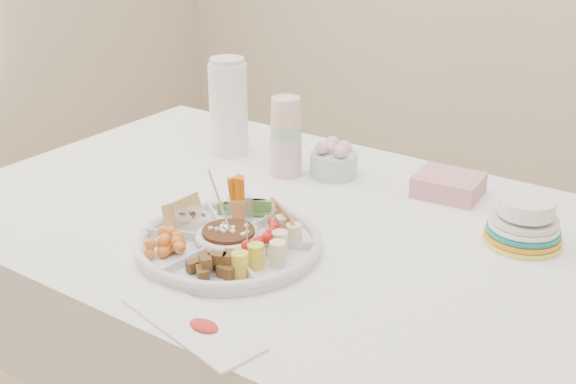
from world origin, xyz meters
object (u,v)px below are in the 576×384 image
Objects in this scene: party_tray at (229,240)px; thermos at (228,106)px; dining_table at (275,348)px; plate_stack at (525,220)px.

thermos reaches higher than party_tray.
thermos reaches higher than dining_table.
dining_table is 0.45m from party_tray.
party_tray is at bearing -142.26° from plate_stack.
party_tray reaches higher than dining_table.
thermos is at bearing 128.82° from party_tray.
party_tray is 2.31× the size of plate_stack.
thermos is at bearing 143.04° from dining_table.
plate_stack is at bearing 19.20° from dining_table.
party_tray is 0.59m from thermos.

